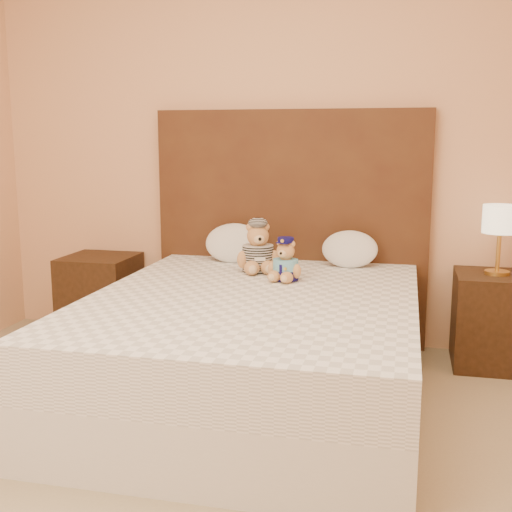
{
  "coord_description": "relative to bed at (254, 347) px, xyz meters",
  "views": [
    {
      "loc": [
        0.73,
        -1.83,
        1.32
      ],
      "look_at": [
        -0.05,
        1.45,
        0.7
      ],
      "focal_mm": 45.0,
      "sensor_mm": 36.0,
      "label": 1
    }
  ],
  "objects": [
    {
      "name": "pillow_left",
      "position": [
        -0.33,
        0.83,
        0.41
      ],
      "size": [
        0.37,
        0.24,
        0.26
      ],
      "primitive_type": "ellipsoid",
      "color": "white",
      "rests_on": "bed"
    },
    {
      "name": "teddy_police",
      "position": [
        0.09,
        0.36,
        0.39
      ],
      "size": [
        0.25,
        0.24,
        0.24
      ],
      "primitive_type": null,
      "rotation": [
        0.0,
        0.0,
        -0.24
      ],
      "color": "tan",
      "rests_on": "bed"
    },
    {
      "name": "teddy_prisoner",
      "position": [
        -0.11,
        0.55,
        0.42
      ],
      "size": [
        0.34,
        0.33,
        0.29
      ],
      "primitive_type": null,
      "rotation": [
        0.0,
        0.0,
        0.37
      ],
      "color": "tan",
      "rests_on": "bed"
    },
    {
      "name": "bed",
      "position": [
        0.0,
        0.0,
        0.0
      ],
      "size": [
        1.6,
        2.0,
        0.55
      ],
      "color": "white",
      "rests_on": "ground"
    },
    {
      "name": "nightstand_right",
      "position": [
        1.25,
        0.8,
        -0.0
      ],
      "size": [
        0.45,
        0.45,
        0.55
      ],
      "primitive_type": "cube",
      "color": "#392112",
      "rests_on": "ground"
    },
    {
      "name": "headboard",
      "position": [
        0.0,
        1.01,
        0.47
      ],
      "size": [
        1.75,
        0.08,
        1.5
      ],
      "primitive_type": "cube",
      "color": "#4E2D17",
      "rests_on": "ground"
    },
    {
      "name": "nightstand_left",
      "position": [
        -1.25,
        0.8,
        -0.0
      ],
      "size": [
        0.45,
        0.45,
        0.55
      ],
      "primitive_type": "cube",
      "color": "#392112",
      "rests_on": "ground"
    },
    {
      "name": "pillow_right",
      "position": [
        0.4,
        0.83,
        0.39
      ],
      "size": [
        0.34,
        0.22,
        0.24
      ],
      "primitive_type": "ellipsoid",
      "color": "white",
      "rests_on": "bed"
    },
    {
      "name": "lamp",
      "position": [
        1.25,
        0.8,
        0.57
      ],
      "size": [
        0.2,
        0.2,
        0.4
      ],
      "color": "gold",
      "rests_on": "nightstand_right"
    }
  ]
}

